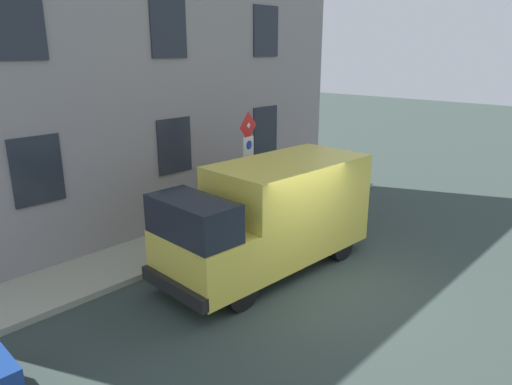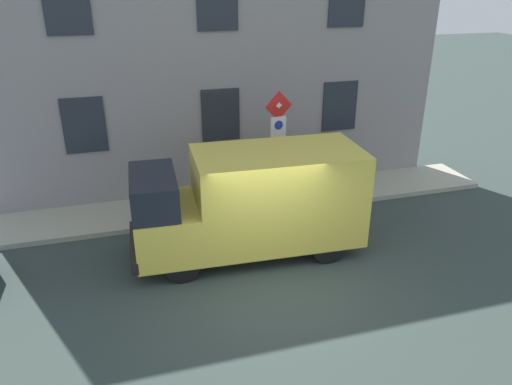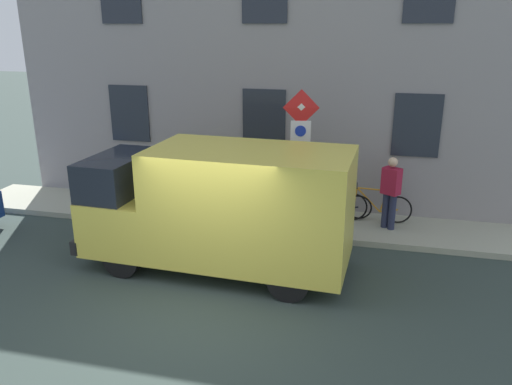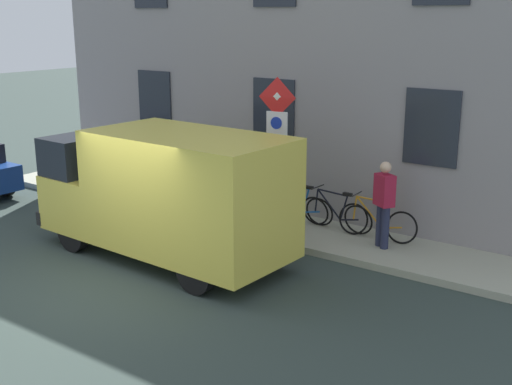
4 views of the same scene
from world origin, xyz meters
name	(u,v)px [view 3 (image 3 of 4)]	position (x,y,z in m)	size (l,w,h in m)	color
ground_plane	(204,302)	(0.00, 0.00, 0.00)	(80.00, 80.00, 0.00)	#313E39
sidewalk_slab	(256,219)	(3.99, 0.00, 0.07)	(1.86, 15.49, 0.14)	#A3A48E
building_facade	(267,62)	(5.27, 0.00, 3.81)	(0.75, 13.49, 7.61)	gray
sign_post_stacked	(300,146)	(3.27, -1.18, 2.17)	(0.18, 0.56, 3.14)	#474C47
delivery_van	(221,206)	(1.36, 0.06, 1.33)	(2.23, 5.41, 2.50)	#E4D04B
bicycle_orange	(376,207)	(4.37, -2.90, 0.51)	(0.46, 1.71, 0.89)	black
bicycle_black	(337,204)	(4.37, -1.96, 0.51)	(0.46, 1.71, 0.89)	black
bicycle_blue	(299,201)	(4.37, -1.03, 0.51)	(0.46, 1.71, 0.89)	black
pedestrian	(391,191)	(3.98, -3.21, 1.07)	(0.44, 0.48, 1.72)	#262B47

